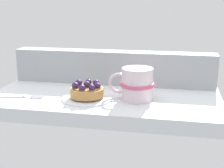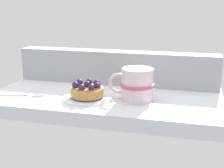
{
  "view_description": "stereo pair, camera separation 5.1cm",
  "coord_description": "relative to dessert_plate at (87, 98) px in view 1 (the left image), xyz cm",
  "views": [
    {
      "loc": [
        19.61,
        -86.85,
        27.35
      ],
      "look_at": [
        2.92,
        -3.66,
        4.38
      ],
      "focal_mm": 52.22,
      "sensor_mm": 36.0,
      "label": 1
    },
    {
      "loc": [
        24.53,
        -85.7,
        27.35
      ],
      "look_at": [
        2.92,
        -3.66,
        4.38
      ],
      "focal_mm": 52.22,
      "sensor_mm": 36.0,
      "label": 2
    }
  ],
  "objects": [
    {
      "name": "coffee_mug",
      "position": [
        13.2,
        2.49,
        3.97
      ],
      "size": [
        12.81,
        9.6,
        8.8
      ],
      "color": "silver",
      "rests_on": "ground_plane"
    },
    {
      "name": "ground_plane",
      "position": [
        3.78,
        4.91,
        -2.3
      ],
      "size": [
        65.1,
        32.14,
        3.78
      ],
      "primitive_type": "cube",
      "color": "silver"
    },
    {
      "name": "window_rail_back",
      "position": [
        3.78,
        17.99,
        4.85
      ],
      "size": [
        63.8,
        5.98,
        10.53
      ],
      "primitive_type": "cube",
      "color": "#9EA3A8",
      "rests_on": "ground_plane"
    },
    {
      "name": "raspberry_tart",
      "position": [
        -0.0,
        -0.0,
        2.13
      ],
      "size": [
        9.15,
        9.15,
        4.22
      ],
      "color": "#B77F42",
      "rests_on": "dessert_plate"
    },
    {
      "name": "dessert_plate",
      "position": [
        0.0,
        0.0,
        0.0
      ],
      "size": [
        13.85,
        13.85,
        0.89
      ],
      "color": "silver",
      "rests_on": "ground_plane"
    },
    {
      "name": "dessert_fork",
      "position": [
        -20.13,
        -2.48,
        -0.12
      ],
      "size": [
        16.01,
        5.27,
        0.6
      ],
      "color": "#B7B7BC",
      "rests_on": "ground_plane"
    }
  ]
}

